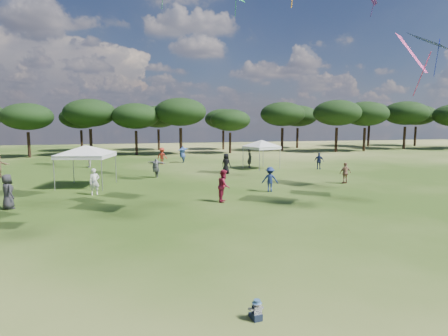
# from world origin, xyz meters

# --- Properties ---
(tree_line) EXTENTS (108.78, 17.63, 7.77)m
(tree_line) POSITION_xyz_m (2.39, 47.41, 5.42)
(tree_line) COLOR black
(tree_line) RESTS_ON ground
(tent_left) EXTENTS (6.54, 6.54, 3.18)m
(tent_left) POSITION_xyz_m (-6.09, 21.21, 2.75)
(tent_left) COLOR gray
(tent_left) RESTS_ON ground
(tent_right) EXTENTS (5.08, 5.08, 3.03)m
(tent_right) POSITION_xyz_m (8.95, 27.61, 2.61)
(tent_right) COLOR gray
(tent_right) RESTS_ON ground
(toddler) EXTENTS (0.34, 0.37, 0.49)m
(toddler) POSITION_xyz_m (-0.14, 1.63, 0.22)
(toddler) COLOR #161E31
(toddler) RESTS_ON ground
(festival_crowd) EXTENTS (28.98, 21.90, 1.91)m
(festival_crowd) POSITION_xyz_m (-2.04, 25.31, 0.89)
(festival_crowd) COLOR #4D4D52
(festival_crowd) RESTS_ON ground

